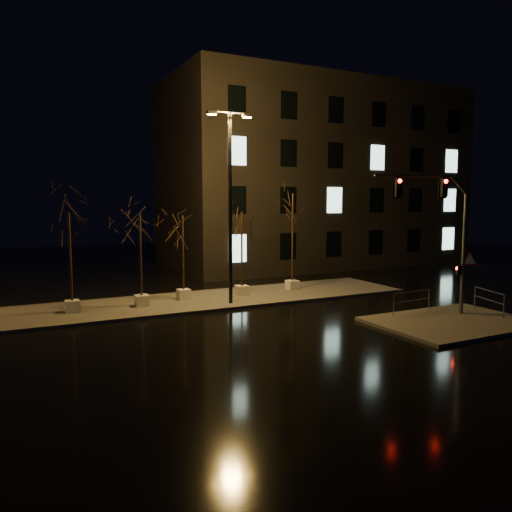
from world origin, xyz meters
TOP-DOWN VIEW (x-y plane):
  - ground at (0.00, 0.00)m, footprint 90.00×90.00m
  - median at (0.00, 6.00)m, footprint 22.00×5.00m
  - sidewalk_corner at (7.50, -3.50)m, footprint 7.00×5.00m
  - building at (14.00, 18.00)m, footprint 25.00×12.00m
  - tree_0 at (-7.47, 5.97)m, footprint 1.80×1.80m
  - tree_1 at (-4.15, 5.84)m, footprint 1.80×1.80m
  - tree_2 at (-1.71, 6.50)m, footprint 1.80×1.80m
  - tree_3 at (1.61, 6.15)m, footprint 1.80×1.80m
  - tree_4 at (5.08, 6.45)m, footprint 1.80×1.80m
  - traffic_signal_mast at (7.98, -2.34)m, footprint 5.12×1.59m
  - streetlight_main at (0.17, 4.43)m, footprint 2.44×0.34m
  - guard_rail_a at (6.97, -1.50)m, footprint 2.41×0.19m
  - guard_rail_b at (10.29, -3.10)m, footprint 0.70×2.18m

SIDE VIEW (x-z plane):
  - ground at x=0.00m, z-range 0.00..0.00m
  - median at x=0.00m, z-range 0.00..0.15m
  - sidewalk_corner at x=7.50m, z-range 0.00..0.15m
  - guard_rail_a at x=6.97m, z-range 0.31..1.35m
  - guard_rail_b at x=10.29m, z-range 0.31..1.38m
  - tree_2 at x=-1.71m, z-range 1.36..6.00m
  - tree_3 at x=1.61m, z-range 1.40..6.21m
  - tree_1 at x=-4.15m, z-range 1.40..6.24m
  - tree_0 at x=-7.47m, z-range 1.41..6.29m
  - traffic_signal_mast at x=7.98m, z-range 1.17..7.66m
  - tree_4 at x=5.08m, z-range 1.67..7.56m
  - streetlight_main at x=0.17m, z-range 0.90..10.67m
  - building at x=14.00m, z-range 0.00..15.00m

